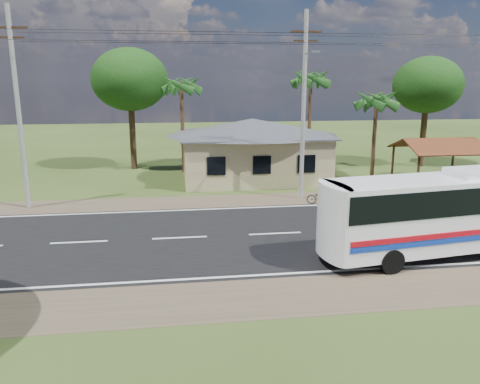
{
  "coord_description": "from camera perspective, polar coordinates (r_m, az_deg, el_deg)",
  "views": [
    {
      "loc": [
        -4.52,
        -20.71,
        7.14
      ],
      "look_at": [
        -1.55,
        1.0,
        1.86
      ],
      "focal_mm": 35.0,
      "sensor_mm": 36.0,
      "label": 1
    }
  ],
  "objects": [
    {
      "name": "ground",
      "position": [
        22.37,
        4.29,
        -5.11
      ],
      "size": [
        120.0,
        120.0,
        0.0
      ],
      "primitive_type": "plane",
      "color": "#2C4017",
      "rests_on": "ground"
    },
    {
      "name": "utility_poles",
      "position": [
        28.17,
        7.12,
        10.65
      ],
      "size": [
        32.8,
        2.22,
        11.0
      ],
      "color": "#9E9E99",
      "rests_on": "ground"
    },
    {
      "name": "motorcycle",
      "position": [
        27.79,
        9.82,
        -0.64
      ],
      "size": [
        1.73,
        1.08,
        0.86
      ],
      "primitive_type": "imported",
      "rotation": [
        0.0,
        0.0,
        1.23
      ],
      "color": "black",
      "rests_on": "ground"
    },
    {
      "name": "palm_far",
      "position": [
        36.72,
        -7.17,
        12.72
      ],
      "size": [
        2.8,
        2.8,
        7.7
      ],
      "color": "#47301E",
      "rests_on": "ground"
    },
    {
      "name": "waiting_shed",
      "position": [
        34.35,
        23.04,
        5.09
      ],
      "size": [
        5.2,
        4.48,
        3.35
      ],
      "color": "#382514",
      "rests_on": "ground"
    },
    {
      "name": "coach_bus",
      "position": [
        21.33,
        25.31,
        -1.58
      ],
      "size": [
        11.8,
        4.01,
        3.6
      ],
      "rotation": [
        0.0,
        0.0,
        0.14
      ],
      "color": "white",
      "rests_on": "ground"
    },
    {
      "name": "tree_behind_house",
      "position": [
        38.87,
        -13.3,
        13.16
      ],
      "size": [
        6.0,
        6.0,
        9.61
      ],
      "color": "#47301E",
      "rests_on": "ground"
    },
    {
      "name": "tree_behind_shed",
      "position": [
        42.06,
        21.9,
        11.97
      ],
      "size": [
        5.6,
        5.6,
        9.02
      ],
      "color": "#47301E",
      "rests_on": "ground"
    },
    {
      "name": "road",
      "position": [
        22.37,
        4.29,
        -5.09
      ],
      "size": [
        120.0,
        16.0,
        0.03
      ],
      "color": "black",
      "rests_on": "ground"
    },
    {
      "name": "house",
      "position": [
        34.45,
        1.49,
        6.04
      ],
      "size": [
        12.4,
        10.0,
        5.0
      ],
      "color": "tan",
      "rests_on": "ground"
    },
    {
      "name": "palm_near",
      "position": [
        34.7,
        16.32,
        10.65
      ],
      "size": [
        2.8,
        2.8,
        6.7
      ],
      "color": "#47301E",
      "rests_on": "ground"
    },
    {
      "name": "concrete_barrier",
      "position": [
        31.78,
        23.74,
        0.23
      ],
      "size": [
        7.0,
        0.3,
        0.9
      ],
      "primitive_type": "cube",
      "color": "#9E9E99",
      "rests_on": "ground"
    },
    {
      "name": "palm_mid",
      "position": [
        37.71,
        8.63,
        13.42
      ],
      "size": [
        2.8,
        2.8,
        8.2
      ],
      "color": "#47301E",
      "rests_on": "ground"
    }
  ]
}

